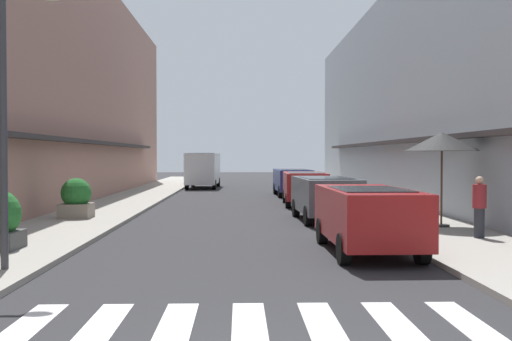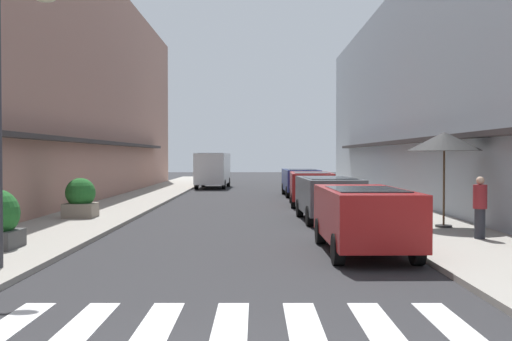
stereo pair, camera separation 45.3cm
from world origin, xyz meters
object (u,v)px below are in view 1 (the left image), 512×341
Objects in this scene: street_lamp at (14,93)px; pedestrian_walking_near at (479,206)px; planter_far at (76,199)px; delivery_van at (203,167)px; parked_car_far at (305,185)px; parked_car_distant at (292,179)px; parked_car_near at (367,212)px; parked_car_mid at (325,194)px; cafe_umbrella at (442,142)px.

street_lamp is 11.14m from pedestrian_walking_near.
delivery_van is at bearing 81.77° from planter_far.
parked_car_far is at bearing -69.67° from delivery_van.
parked_car_distant is 14.91m from planter_far.
pedestrian_walking_near reaches higher than planter_far.
parked_car_near is 1.00× the size of parked_car_mid.
parked_car_mid is 0.80× the size of delivery_van.
parked_car_distant is (-0.00, 6.14, 0.00)m from parked_car_far.
parked_car_distant is at bearing -57.15° from delivery_van.
parked_car_mid and parked_car_far have the same top height.
parked_car_far is at bearing 90.00° from parked_car_near.
delivery_van is at bearing 104.42° from parked_car_mid.
street_lamp is at bearing -127.92° from parked_car_mid.
parked_car_near is 2.85× the size of pedestrian_walking_near.
delivery_van is at bearing 109.69° from cafe_umbrella.
parked_car_far is at bearing 36.83° from planter_far.
parked_car_near is at bearing -127.13° from cafe_umbrella.
parked_car_mid is at bearing -90.00° from parked_car_distant.
cafe_umbrella reaches higher than parked_car_near.
street_lamp is (-6.98, -8.96, 2.41)m from parked_car_mid.
cafe_umbrella reaches higher than pedestrian_walking_near.
street_lamp is 1.89× the size of cafe_umbrella.
street_lamp is at bearing -93.17° from delivery_van.
parked_car_near is 27.93m from delivery_van.
delivery_van is 1.04× the size of street_lamp.
parked_car_mid is 8.32m from planter_far.
parked_car_distant is at bearing 90.00° from parked_car_far.
parked_car_near is at bearing 99.23° from pedestrian_walking_near.
parked_car_mid is 6.35m from parked_car_far.
parked_car_far is (0.00, 6.35, 0.00)m from parked_car_mid.
cafe_umbrella is at bearing -13.83° from pedestrian_walking_near.
cafe_umbrella is at bearing -13.69° from planter_far.
parked_car_near is 1.60× the size of cafe_umbrella.
cafe_umbrella reaches higher than parked_car_distant.
parked_car_mid is 11.61m from street_lamp.
parked_car_near is 0.98× the size of parked_car_distant.
parked_car_far is 0.98× the size of parked_car_distant.
parked_car_far is 2.84× the size of pedestrian_walking_near.
pedestrian_walking_near is at bearing -24.33° from planter_far.
parked_car_distant is at bearing 90.00° from parked_car_near.
street_lamp is at bearing -114.51° from parked_car_far.
delivery_van is (-5.34, 8.26, 0.48)m from parked_car_distant.
planter_far is (-8.32, 6.78, -0.17)m from parked_car_near.
pedestrian_walking_near is at bearing 26.39° from parked_car_near.
parked_car_near and parked_car_far have the same top height.
parked_car_near is 5.30m from cafe_umbrella.
cafe_umbrella reaches higher than delivery_van.
street_lamp reaches higher than pedestrian_walking_near.
street_lamp is 3.37× the size of pedestrian_walking_near.
parked_car_near is at bearing -78.98° from delivery_van.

